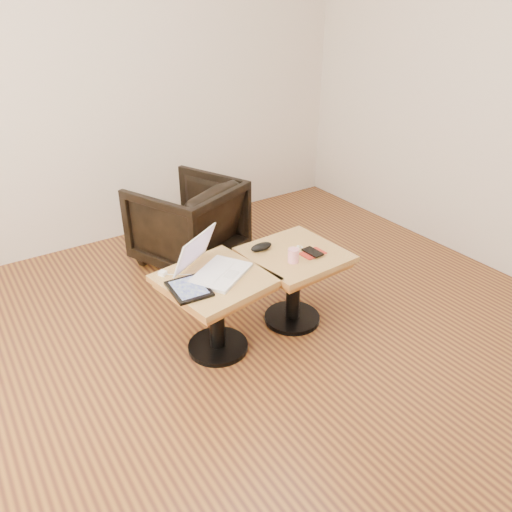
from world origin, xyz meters
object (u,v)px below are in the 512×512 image
side_table_right (294,270)px  armchair (188,222)px  striped_cup (293,256)px  laptop (212,266)px  side_table_left (216,296)px

side_table_right → armchair: armchair is taller
striped_cup → armchair: armchair is taller
laptop → side_table_right: bearing=-37.6°
laptop → striped_cup: bearing=-49.3°
side_table_right → striped_cup: size_ratio=6.93×
side_table_left → armchair: bearing=62.3°
laptop → armchair: bearing=39.9°
side_table_left → laptop: size_ratio=1.37×
side_table_left → laptop: (0.01, 0.05, 0.17)m
side_table_right → armchair: 1.10m
side_table_right → armchair: (-0.18, 1.08, -0.05)m
side_table_right → striped_cup: bearing=-135.5°
side_table_right → side_table_left: bearing=175.5°
laptop → armchair: 1.10m
side_table_left → armchair: armchair is taller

